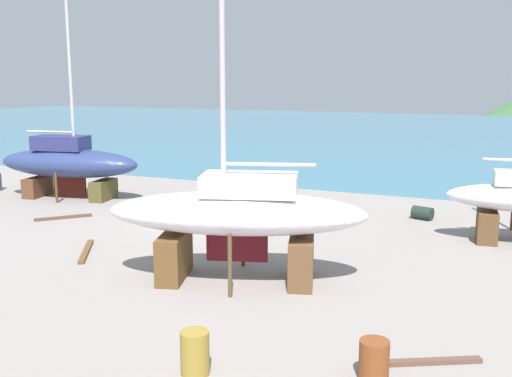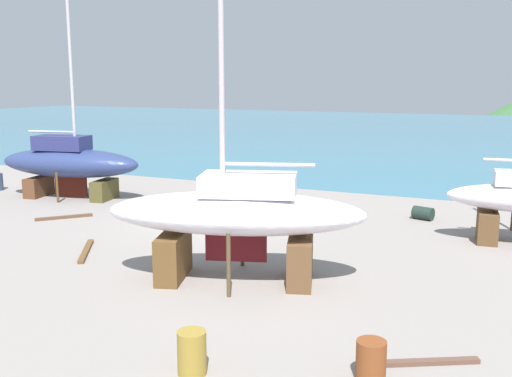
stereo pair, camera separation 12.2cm
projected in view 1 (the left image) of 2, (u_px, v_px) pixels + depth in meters
The scene contains 11 objects.
ground_plane at pixel (151, 248), 20.90m from camera, with size 52.35×52.35×0.00m, color gray.
sea_water at pixel (405, 132), 67.11m from camera, with size 171.19×76.55×0.01m, color teal.
sailboat_far_slipway at pixel (68, 163), 29.48m from camera, with size 7.72×3.44×11.62m.
sailboat_mid_port at pixel (238, 215), 17.23m from camera, with size 8.03×4.71×12.06m.
barrel_blue_faded at pixel (278, 207), 25.84m from camera, with size 0.53×0.53×0.80m, color #202E1F.
barrel_rust_mid at pixel (195, 353), 11.91m from camera, with size 0.60×0.60×0.91m, color olive.
barrel_rust_far at pixel (422, 213), 25.20m from camera, with size 0.56×0.56×0.84m, color #203029.
barrel_tar_black at pixel (374, 361), 11.65m from camera, with size 0.60×0.60×0.84m, color brown.
timber_long_aft at pixel (86, 251), 20.36m from camera, with size 2.68×0.20×0.11m, color brown.
timber_long_fore at pixel (63, 217), 25.32m from camera, with size 2.38×0.16×0.12m, color brown.
timber_short_skew at pixel (422, 362), 12.39m from camera, with size 2.56×0.18×0.10m, color brown.
Camera 1 is at (11.56, -21.06, 5.90)m, focal length 41.31 mm.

